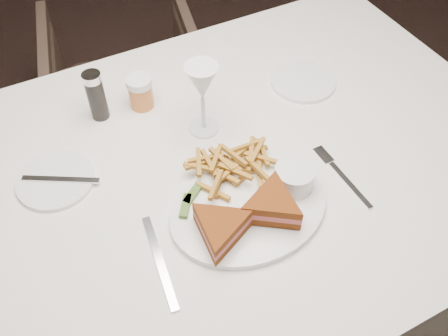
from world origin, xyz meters
TOP-DOWN VIEW (x-y plane):
  - ground at (0.00, 0.00)m, footprint 5.00×5.00m
  - table at (0.07, -0.26)m, footprint 1.41×0.95m
  - chair_far at (0.15, 0.67)m, footprint 0.67×0.65m
  - table_setting at (0.08, -0.30)m, footprint 0.79×0.62m

SIDE VIEW (x-z plane):
  - ground at x=0.00m, z-range 0.00..0.00m
  - chair_far at x=0.15m, z-range 0.00..0.58m
  - table at x=0.07m, z-range 0.00..0.75m
  - table_setting at x=0.08m, z-range 0.70..0.88m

